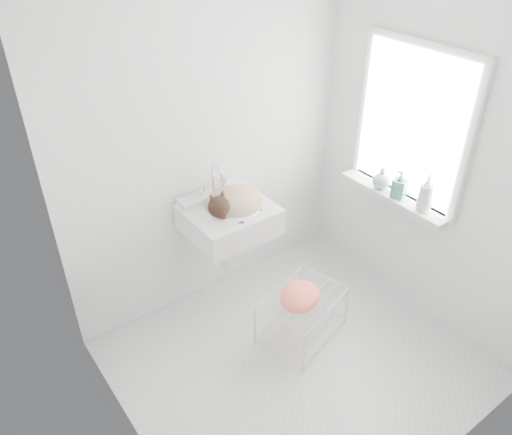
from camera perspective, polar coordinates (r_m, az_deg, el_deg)
floor at (r=3.55m, az=4.68°, el=-15.74°), size 2.20×2.00×0.02m
back_wall at (r=3.43m, az=-5.33°, el=8.77°), size 2.20×0.02×2.50m
right_wall at (r=3.48m, az=19.68°, el=7.25°), size 0.02×2.00×2.50m
left_wall at (r=2.27m, az=-15.63°, el=-7.24°), size 0.02×2.00×2.50m
window_glass at (r=3.53m, az=17.26°, el=9.89°), size 0.01×0.80×1.00m
window_frame at (r=3.52m, az=17.10°, el=9.84°), size 0.04×0.90×1.10m
windowsill at (r=3.71m, az=15.21°, el=2.32°), size 0.16×0.88×0.04m
sink at (r=3.42m, az=-3.06°, el=1.10°), size 0.58×0.50×0.23m
faucet at (r=3.48m, az=-4.79°, el=4.33°), size 0.21×0.15×0.21m
cat at (r=3.39m, az=-2.74°, el=1.61°), size 0.42×0.33×0.27m
wire_rack at (r=3.62m, az=5.20°, el=-11.09°), size 0.65×0.53×0.34m
towel at (r=3.42m, az=4.96°, el=-9.24°), size 0.37×0.33×0.13m
bottle_a at (r=3.57m, az=18.20°, el=0.80°), size 0.10×0.10×0.22m
bottle_b at (r=3.67m, az=15.63°, el=2.26°), size 0.12×0.12×0.20m
bottle_c at (r=3.75m, az=13.80°, el=3.30°), size 0.16×0.16×0.16m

